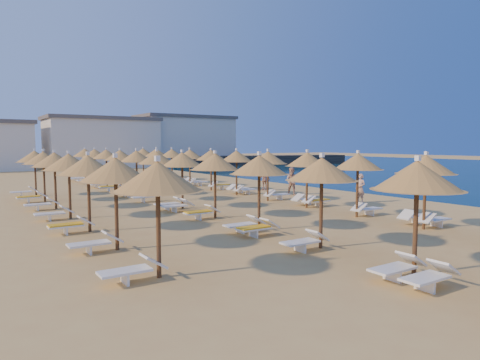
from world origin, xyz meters
TOP-DOWN VIEW (x-y plane):
  - ground at (0.00, 0.00)m, footprint 220.00×220.00m
  - jetty at (28.77, 40.32)m, footprint 30.19×9.98m
  - hotel_blocks at (4.20, 46.90)m, footprint 46.65×10.19m
  - parasol_row_east at (1.99, 5.15)m, footprint 2.39×40.78m
  - parasol_row_west at (-3.71, 5.15)m, footprint 2.39×40.78m
  - parasol_row_inland at (-9.42, 3.40)m, footprint 2.39×23.33m
  - loungers at (-2.40, 4.66)m, footprint 14.49×38.98m
  - beachgoer_a at (5.96, -0.34)m, footprint 0.44×0.64m
  - beachgoer_c at (5.36, 8.29)m, footprint 0.75×0.96m
  - beachgoer_b at (5.16, 4.85)m, footprint 1.09×1.15m

SIDE VIEW (x-z plane):
  - ground at x=0.00m, z-range 0.00..0.00m
  - loungers at x=-2.40m, z-range 0.01..0.67m
  - jetty at x=28.77m, z-range 0.00..1.50m
  - beachgoer_c at x=5.36m, z-range 0.00..1.53m
  - beachgoer_a at x=5.96m, z-range 0.00..1.72m
  - beachgoer_b at x=5.16m, z-range 0.00..1.87m
  - parasol_row_inland at x=-9.42m, z-range 1.00..4.16m
  - parasol_row_east at x=1.99m, z-range 1.00..4.16m
  - parasol_row_west at x=-3.71m, z-range 1.00..4.16m
  - hotel_blocks at x=4.20m, z-range -0.35..7.75m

